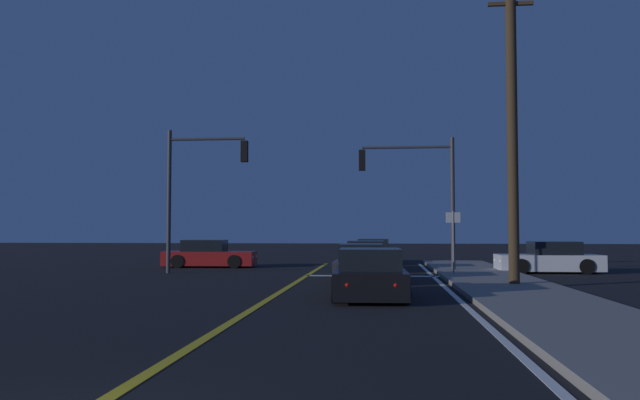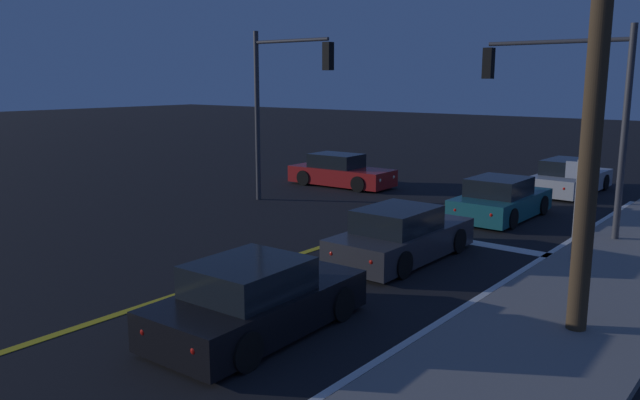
{
  "view_description": "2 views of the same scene",
  "coord_description": "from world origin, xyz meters",
  "px_view_note": "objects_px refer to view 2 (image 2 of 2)",
  "views": [
    {
      "loc": [
        2.98,
        -5.13,
        1.84
      ],
      "look_at": [
        0.89,
        16.45,
        2.86
      ],
      "focal_mm": 35.71,
      "sensor_mm": 36.0,
      "label": 1
    },
    {
      "loc": [
        10.06,
        4.67,
        4.4
      ],
      "look_at": [
        -0.63,
        18.08,
        1.1
      ],
      "focal_mm": 35.14,
      "sensor_mm": 36.0,
      "label": 2
    }
  ],
  "objects_px": {
    "car_parked_curb_charcoal": "(401,237)",
    "utility_pole_right": "(601,15)",
    "car_following_oncoming_black": "(256,301)",
    "car_distant_tail_silver": "(570,178)",
    "traffic_signal_near_right": "(570,98)",
    "car_mid_block_red": "(340,172)",
    "street_sign_corner": "(576,195)",
    "traffic_signal_far_left": "(281,90)",
    "car_lead_oncoming_teal": "(501,200)"
  },
  "relations": [
    {
      "from": "car_distant_tail_silver",
      "to": "car_following_oncoming_black",
      "type": "bearing_deg",
      "value": -87.75
    },
    {
      "from": "car_distant_tail_silver",
      "to": "street_sign_corner",
      "type": "bearing_deg",
      "value": -70.61
    },
    {
      "from": "car_parked_curb_charcoal",
      "to": "utility_pole_right",
      "type": "bearing_deg",
      "value": -24.31
    },
    {
      "from": "car_mid_block_red",
      "to": "street_sign_corner",
      "type": "height_order",
      "value": "street_sign_corner"
    },
    {
      "from": "car_mid_block_red",
      "to": "utility_pole_right",
      "type": "distance_m",
      "value": 16.87
    },
    {
      "from": "car_lead_oncoming_teal",
      "to": "street_sign_corner",
      "type": "height_order",
      "value": "street_sign_corner"
    },
    {
      "from": "car_following_oncoming_black",
      "to": "traffic_signal_near_right",
      "type": "xyz_separation_m",
      "value": [
        1.91,
        10.45,
        3.32
      ]
    },
    {
      "from": "car_lead_oncoming_teal",
      "to": "traffic_signal_near_right",
      "type": "height_order",
      "value": "traffic_signal_near_right"
    },
    {
      "from": "traffic_signal_near_right",
      "to": "street_sign_corner",
      "type": "relative_size",
      "value": 2.27
    },
    {
      "from": "car_distant_tail_silver",
      "to": "street_sign_corner",
      "type": "distance_m",
      "value": 10.64
    },
    {
      "from": "street_sign_corner",
      "to": "car_lead_oncoming_teal",
      "type": "bearing_deg",
      "value": 131.16
    },
    {
      "from": "traffic_signal_near_right",
      "to": "utility_pole_right",
      "type": "bearing_deg",
      "value": 109.77
    },
    {
      "from": "car_lead_oncoming_teal",
      "to": "traffic_signal_far_left",
      "type": "height_order",
      "value": "traffic_signal_far_left"
    },
    {
      "from": "car_distant_tail_silver",
      "to": "traffic_signal_near_right",
      "type": "height_order",
      "value": "traffic_signal_near_right"
    },
    {
      "from": "car_mid_block_red",
      "to": "traffic_signal_near_right",
      "type": "distance_m",
      "value": 11.01
    },
    {
      "from": "car_parked_curb_charcoal",
      "to": "car_distant_tail_silver",
      "type": "bearing_deg",
      "value": 88.56
    },
    {
      "from": "utility_pole_right",
      "to": "street_sign_corner",
      "type": "distance_m",
      "value": 5.86
    },
    {
      "from": "car_lead_oncoming_teal",
      "to": "car_following_oncoming_black",
      "type": "xyz_separation_m",
      "value": [
        0.38,
        -11.6,
        -0.0
      ]
    },
    {
      "from": "car_following_oncoming_black",
      "to": "street_sign_corner",
      "type": "bearing_deg",
      "value": 66.22
    },
    {
      "from": "car_parked_curb_charcoal",
      "to": "car_distant_tail_silver",
      "type": "height_order",
      "value": "same"
    },
    {
      "from": "car_distant_tail_silver",
      "to": "street_sign_corner",
      "type": "height_order",
      "value": "street_sign_corner"
    },
    {
      "from": "car_lead_oncoming_teal",
      "to": "traffic_signal_near_right",
      "type": "relative_size",
      "value": 0.73
    },
    {
      "from": "car_parked_curb_charcoal",
      "to": "utility_pole_right",
      "type": "height_order",
      "value": "utility_pole_right"
    },
    {
      "from": "car_following_oncoming_black",
      "to": "traffic_signal_far_left",
      "type": "relative_size",
      "value": 0.69
    },
    {
      "from": "car_following_oncoming_black",
      "to": "traffic_signal_near_right",
      "type": "distance_m",
      "value": 11.13
    },
    {
      "from": "traffic_signal_far_left",
      "to": "car_mid_block_red",
      "type": "bearing_deg",
      "value": 98.36
    },
    {
      "from": "car_mid_block_red",
      "to": "traffic_signal_far_left",
      "type": "distance_m",
      "value": 5.59
    },
    {
      "from": "car_following_oncoming_black",
      "to": "car_mid_block_red",
      "type": "height_order",
      "value": "same"
    },
    {
      "from": "car_parked_curb_charcoal",
      "to": "utility_pole_right",
      "type": "distance_m",
      "value": 7.21
    },
    {
      "from": "traffic_signal_near_right",
      "to": "utility_pole_right",
      "type": "relative_size",
      "value": 0.55
    },
    {
      "from": "car_parked_curb_charcoal",
      "to": "street_sign_corner",
      "type": "bearing_deg",
      "value": 31.31
    },
    {
      "from": "car_following_oncoming_black",
      "to": "car_mid_block_red",
      "type": "distance_m",
      "value": 15.69
    },
    {
      "from": "car_parked_curb_charcoal",
      "to": "car_mid_block_red",
      "type": "relative_size",
      "value": 0.98
    },
    {
      "from": "car_mid_block_red",
      "to": "car_following_oncoming_black",
      "type": "bearing_deg",
      "value": 29.42
    },
    {
      "from": "traffic_signal_near_right",
      "to": "street_sign_corner",
      "type": "bearing_deg",
      "value": 112.54
    },
    {
      "from": "car_following_oncoming_black",
      "to": "utility_pole_right",
      "type": "xyz_separation_m",
      "value": [
        4.48,
        3.32,
        4.82
      ]
    },
    {
      "from": "car_distant_tail_silver",
      "to": "traffic_signal_near_right",
      "type": "relative_size",
      "value": 0.82
    },
    {
      "from": "utility_pole_right",
      "to": "car_parked_curb_charcoal",
      "type": "bearing_deg",
      "value": 155.66
    },
    {
      "from": "car_lead_oncoming_teal",
      "to": "car_mid_block_red",
      "type": "bearing_deg",
      "value": 167.28
    },
    {
      "from": "car_mid_block_red",
      "to": "traffic_signal_near_right",
      "type": "xyz_separation_m",
      "value": [
        10.08,
        -2.95,
        3.32
      ]
    },
    {
      "from": "car_following_oncoming_black",
      "to": "car_distant_tail_silver",
      "type": "height_order",
      "value": "same"
    },
    {
      "from": "traffic_signal_far_left",
      "to": "street_sign_corner",
      "type": "height_order",
      "value": "traffic_signal_far_left"
    },
    {
      "from": "car_parked_curb_charcoal",
      "to": "traffic_signal_near_right",
      "type": "height_order",
      "value": "traffic_signal_near_right"
    },
    {
      "from": "car_lead_oncoming_teal",
      "to": "car_distant_tail_silver",
      "type": "relative_size",
      "value": 0.89
    },
    {
      "from": "traffic_signal_far_left",
      "to": "utility_pole_right",
      "type": "distance_m",
      "value": 13.37
    },
    {
      "from": "car_lead_oncoming_teal",
      "to": "car_mid_block_red",
      "type": "distance_m",
      "value": 7.99
    },
    {
      "from": "traffic_signal_near_right",
      "to": "traffic_signal_far_left",
      "type": "height_order",
      "value": "traffic_signal_far_left"
    },
    {
      "from": "car_lead_oncoming_teal",
      "to": "street_sign_corner",
      "type": "relative_size",
      "value": 1.66
    },
    {
      "from": "car_distant_tail_silver",
      "to": "traffic_signal_near_right",
      "type": "bearing_deg",
      "value": -72.65
    },
    {
      "from": "car_following_oncoming_black",
      "to": "traffic_signal_far_left",
      "type": "height_order",
      "value": "traffic_signal_far_left"
    }
  ]
}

